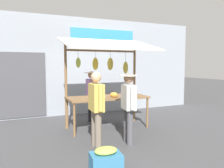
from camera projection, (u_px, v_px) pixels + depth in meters
ground_plane at (108, 128)px, 6.33m from camera, size 40.00×40.00×0.00m
street_backdrop at (83, 66)px, 8.18m from camera, size 9.00×0.30×3.40m
market_stall at (108, 73)px, 6.23m from camera, size 2.50×1.46×2.50m
vendor_with_sunhat at (91, 93)px, 6.85m from camera, size 0.40×0.68×1.56m
shopper_with_ponytail at (128, 103)px, 5.04m from camera, size 0.40×0.67×1.56m
shopper_in_striped_shirt at (96, 104)px, 4.75m from camera, size 0.24×0.69×1.61m
produce_crate_near at (106, 161)px, 3.71m from camera, size 0.54×0.42×0.42m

